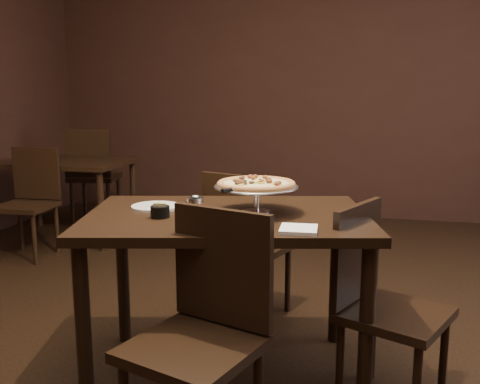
# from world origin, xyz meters

# --- Properties ---
(room) EXTENTS (6.04, 7.04, 2.84)m
(room) POSITION_xyz_m (0.06, 0.03, 1.40)
(room) COLOR black
(room) RESTS_ON ground
(dining_table) EXTENTS (1.44, 1.12, 0.80)m
(dining_table) POSITION_xyz_m (-0.10, -0.08, 0.69)
(dining_table) COLOR black
(dining_table) RESTS_ON ground
(background_table) EXTENTS (1.17, 0.78, 0.73)m
(background_table) POSITION_xyz_m (-2.20, 2.01, 0.64)
(background_table) COLOR black
(background_table) RESTS_ON ground
(pizza_stand) EXTENTS (0.39, 0.39, 0.16)m
(pizza_stand) POSITION_xyz_m (0.03, -0.03, 0.93)
(pizza_stand) COLOR #B0B1B7
(pizza_stand) RESTS_ON dining_table
(parmesan_shaker) EXTENTS (0.05, 0.05, 0.09)m
(parmesan_shaker) POSITION_xyz_m (-0.21, -0.24, 0.84)
(parmesan_shaker) COLOR beige
(parmesan_shaker) RESTS_ON dining_table
(pepper_flake_shaker) EXTENTS (0.07, 0.07, 0.12)m
(pepper_flake_shaker) POSITION_xyz_m (-0.18, -0.28, 0.86)
(pepper_flake_shaker) COLOR maroon
(pepper_flake_shaker) RESTS_ON dining_table
(packet_caddy) EXTENTS (0.08, 0.08, 0.07)m
(packet_caddy) POSITION_xyz_m (-0.36, -0.23, 0.83)
(packet_caddy) COLOR black
(packet_caddy) RESTS_ON dining_table
(napkin_stack) EXTENTS (0.15, 0.15, 0.02)m
(napkin_stack) POSITION_xyz_m (0.27, -0.33, 0.81)
(napkin_stack) COLOR white
(napkin_stack) RESTS_ON dining_table
(plate_left) EXTENTS (0.23, 0.23, 0.01)m
(plate_left) POSITION_xyz_m (-0.46, -0.04, 0.81)
(plate_left) COLOR white
(plate_left) RESTS_ON dining_table
(plate_near) EXTENTS (0.24, 0.24, 0.01)m
(plate_near) POSITION_xyz_m (0.04, -0.34, 0.81)
(plate_near) COLOR white
(plate_near) RESTS_ON dining_table
(serving_spatula) EXTENTS (0.17, 0.17, 0.03)m
(serving_spatula) POSITION_xyz_m (-0.04, -0.18, 0.93)
(serving_spatula) COLOR #B0B1B7
(serving_spatula) RESTS_ON pizza_stand
(chair_far) EXTENTS (0.53, 0.53, 0.90)m
(chair_far) POSITION_xyz_m (-0.16, 0.57, 0.49)
(chair_far) COLOR black
(chair_far) RESTS_ON ground
(chair_near) EXTENTS (0.54, 0.54, 0.92)m
(chair_near) POSITION_xyz_m (-0.04, -0.63, 0.50)
(chair_near) COLOR black
(chair_near) RESTS_ON ground
(chair_side) EXTENTS (0.54, 0.54, 0.87)m
(chair_side) POSITION_xyz_m (0.60, -0.14, 0.48)
(chair_side) COLOR black
(chair_side) RESTS_ON ground
(bg_chair_far) EXTENTS (0.54, 0.54, 1.00)m
(bg_chair_far) POSITION_xyz_m (-2.22, 2.56, 0.55)
(bg_chair_far) COLOR black
(bg_chair_far) RESTS_ON ground
(bg_chair_near) EXTENTS (0.43, 0.43, 0.90)m
(bg_chair_near) POSITION_xyz_m (-2.19, 1.44, 0.49)
(bg_chair_near) COLOR black
(bg_chair_near) RESTS_ON ground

